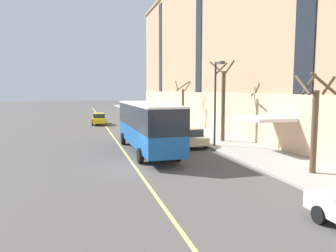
{
  "coord_description": "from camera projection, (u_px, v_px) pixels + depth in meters",
  "views": [
    {
      "loc": [
        -3.19,
        -19.44,
        4.7
      ],
      "look_at": [
        3.62,
        5.97,
        1.8
      ],
      "focal_mm": 35.0,
      "sensor_mm": 36.0,
      "label": 1
    }
  ],
  "objects": [
    {
      "name": "fire_hydrant",
      "position": [
        166.0,
        123.0,
        41.74
      ],
      "size": [
        0.42,
        0.24,
        0.72
      ],
      "color": "red",
      "rests_on": "sidewalk"
    },
    {
      "name": "ground_plane",
      "position": [
        136.0,
        167.0,
        20.0
      ],
      "size": [
        260.0,
        260.0,
        0.0
      ],
      "primitive_type": "plane",
      "color": "#4C4947"
    },
    {
      "name": "city_bus",
      "position": [
        147.0,
        124.0,
        24.62
      ],
      "size": [
        2.97,
        11.98,
        3.71
      ],
      "color": "#19569E",
      "rests_on": "ground"
    },
    {
      "name": "street_tree_far_uptown",
      "position": [
        223.0,
        101.0,
        29.09
      ],
      "size": [
        1.95,
        1.91,
        7.14
      ],
      "color": "brown",
      "rests_on": "sidewalk"
    },
    {
      "name": "parked_car_champagne_0",
      "position": [
        189.0,
        137.0,
        27.34
      ],
      "size": [
        2.08,
        4.34,
        1.56
      ],
      "color": "#BCAD89",
      "rests_on": "ground"
    },
    {
      "name": "parked_car_champagne_2",
      "position": [
        148.0,
        119.0,
        44.33
      ],
      "size": [
        2.06,
        4.74,
        1.56
      ],
      "color": "#BCAD89",
      "rests_on": "ground"
    },
    {
      "name": "lane_centerline",
      "position": [
        128.0,
        157.0,
        22.87
      ],
      "size": [
        0.16,
        140.0,
        0.01
      ],
      "primitive_type": "cube",
      "color": "#E0D66B",
      "rests_on": "ground"
    },
    {
      "name": "taxi_cab",
      "position": [
        99.0,
        119.0,
        44.73
      ],
      "size": [
        2.04,
        4.83,
        1.56
      ],
      "color": "yellow",
      "rests_on": "ground"
    },
    {
      "name": "street_lamp",
      "position": [
        216.0,
        95.0,
        26.27
      ],
      "size": [
        0.36,
        1.48,
        6.8
      ],
      "color": "#2D2D30",
      "rests_on": "sidewalk"
    },
    {
      "name": "sidewalk",
      "position": [
        248.0,
        150.0,
        25.25
      ],
      "size": [
        4.85,
        160.0,
        0.15
      ],
      "primitive_type": "cube",
      "color": "#9E9B93",
      "rests_on": "ground"
    },
    {
      "name": "street_tree_far_downtown",
      "position": [
        183.0,
        104.0,
        40.6
      ],
      "size": [
        2.0,
        1.88,
        5.71
      ],
      "color": "brown",
      "rests_on": "sidewalk"
    },
    {
      "name": "street_tree_mid_block",
      "position": [
        315.0,
        121.0,
        17.75
      ],
      "size": [
        1.87,
        1.87,
        5.48
      ],
      "color": "brown",
      "rests_on": "sidewalk"
    }
  ]
}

